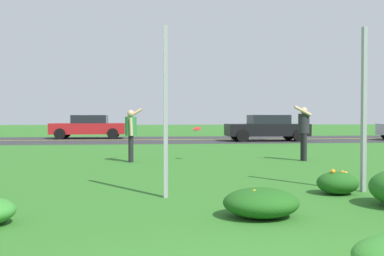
% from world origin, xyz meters
% --- Properties ---
extents(ground_plane, '(120.00, 120.00, 0.00)m').
position_xyz_m(ground_plane, '(0.00, 11.79, 0.00)').
color(ground_plane, '#2D6B23').
extents(highway_strip, '(120.00, 8.31, 0.01)m').
position_xyz_m(highway_strip, '(0.00, 23.58, 0.00)').
color(highway_strip, '#2D2D30').
rests_on(highway_strip, ground).
extents(highway_center_stripe, '(120.00, 0.16, 0.00)m').
position_xyz_m(highway_center_stripe, '(0.00, 23.58, 0.01)').
color(highway_center_stripe, yellow).
rests_on(highway_center_stripe, ground).
extents(daylily_clump_front_left, '(0.73, 0.65, 0.45)m').
position_xyz_m(daylily_clump_front_left, '(2.23, 5.12, 0.20)').
color(daylily_clump_front_left, '#1E5619').
rests_on(daylily_clump_front_left, ground).
extents(daylily_clump_front_right, '(1.03, 0.90, 0.40)m').
position_xyz_m(daylily_clump_front_right, '(0.44, 3.53, 0.20)').
color(daylily_clump_front_right, '#1E5619').
rests_on(daylily_clump_front_right, ground).
extents(sign_post_near_path, '(0.07, 0.10, 2.88)m').
position_xyz_m(sign_post_near_path, '(-0.78, 5.13, 1.44)').
color(sign_post_near_path, '#93969B').
rests_on(sign_post_near_path, ground).
extents(sign_post_by_roadside, '(0.07, 0.10, 2.97)m').
position_xyz_m(sign_post_by_roadside, '(2.81, 5.33, 1.49)').
color(sign_post_by_roadside, '#93969B').
rests_on(sign_post_by_roadside, ground).
extents(person_thrower_green_shirt, '(0.52, 0.49, 1.63)m').
position_xyz_m(person_thrower_green_shirt, '(-1.56, 11.02, 0.93)').
color(person_thrower_green_shirt, '#287038').
rests_on(person_thrower_green_shirt, ground).
extents(person_catcher_dark_shirt, '(0.55, 0.49, 1.70)m').
position_xyz_m(person_catcher_dark_shirt, '(3.72, 10.87, 0.99)').
color(person_catcher_dark_shirt, '#232328').
rests_on(person_catcher_dark_shirt, ground).
extents(frisbee_red, '(0.25, 0.23, 0.14)m').
position_xyz_m(frisbee_red, '(0.46, 11.22, 0.98)').
color(frisbee_red, red).
extents(car_black_center_left, '(4.50, 2.00, 1.45)m').
position_xyz_m(car_black_center_left, '(5.59, 21.71, 0.74)').
color(car_black_center_left, black).
rests_on(car_black_center_left, ground).
extents(car_red_center_right, '(4.50, 2.00, 1.45)m').
position_xyz_m(car_red_center_right, '(-4.65, 25.45, 0.74)').
color(car_red_center_right, maroon).
rests_on(car_red_center_right, ground).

